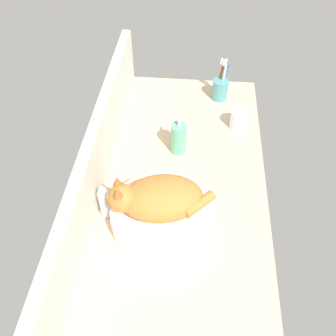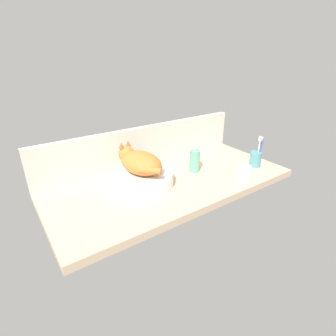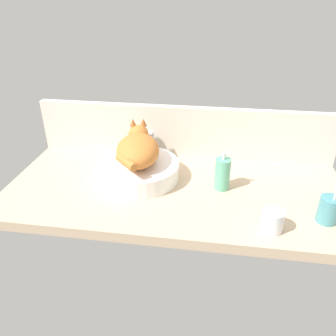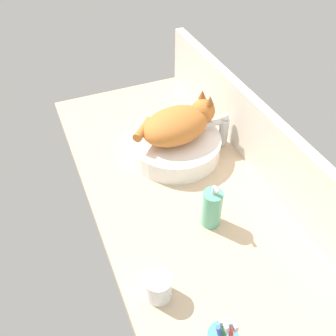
{
  "view_description": "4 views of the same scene",
  "coord_description": "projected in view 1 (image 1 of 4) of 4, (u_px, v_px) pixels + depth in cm",
  "views": [
    {
      "loc": [
        -85.45,
        -3.13,
        101.9
      ],
      "look_at": [
        -2.29,
        4.28,
        11.67
      ],
      "focal_mm": 40.0,
      "sensor_mm": 36.0,
      "label": 1
    },
    {
      "loc": [
        -74.66,
        -103.87,
        66.7
      ],
      "look_at": [
        -5.56,
        -4.67,
        10.69
      ],
      "focal_mm": 28.0,
      "sensor_mm": 36.0,
      "label": 2
    },
    {
      "loc": [
        13.25,
        -109.0,
        69.4
      ],
      "look_at": [
        -2.88,
        -0.19,
        8.52
      ],
      "focal_mm": 35.0,
      "sensor_mm": 36.0,
      "label": 3
    },
    {
      "loc": [
        79.78,
        -37.82,
        90.8
      ],
      "look_at": [
        -0.64,
        -4.26,
        8.85
      ],
      "focal_mm": 40.0,
      "sensor_mm": 36.0,
      "label": 4
    }
  ],
  "objects": [
    {
      "name": "faucet",
      "position": [
        108.0,
        201.0,
        1.19
      ],
      "size": [
        3.71,
        11.86,
        13.6
      ],
      "color": "silver",
      "rests_on": "ground_plane"
    },
    {
      "name": "cat",
      "position": [
        158.0,
        198.0,
        1.13
      ],
      "size": [
        21.5,
        32.21,
        14.0
      ],
      "color": "#CC7533",
      "rests_on": "sink_basin"
    },
    {
      "name": "sink_basin",
      "position": [
        163.0,
        216.0,
        1.2
      ],
      "size": [
        32.96,
        32.96,
        7.2
      ],
      "primitive_type": "cylinder",
      "color": "white",
      "rests_on": "ground_plane"
    },
    {
      "name": "toothbrush_cup",
      "position": [
        220.0,
        88.0,
        1.64
      ],
      "size": [
        6.83,
        6.83,
        18.71
      ],
      "color": "teal",
      "rests_on": "ground_plane"
    },
    {
      "name": "backsplash_panel",
      "position": [
        97.0,
        158.0,
        1.26
      ],
      "size": [
        133.14,
        3.6,
        23.64
      ],
      "primitive_type": "cube",
      "color": "silver",
      "rests_on": "ground_plane"
    },
    {
      "name": "soap_dispenser",
      "position": [
        179.0,
        138.0,
        1.4
      ],
      "size": [
        6.03,
        6.03,
        16.04
      ],
      "color": "#60B793",
      "rests_on": "ground_plane"
    },
    {
      "name": "ground_plane",
      "position": [
        180.0,
        190.0,
        1.34
      ],
      "size": [
        133.14,
        60.59,
        4.0
      ],
      "primitive_type": "cube",
      "color": "#D1B28E"
    },
    {
      "name": "water_glass",
      "position": [
        239.0,
        121.0,
        1.52
      ],
      "size": [
        7.05,
        7.05,
        7.55
      ],
      "color": "white",
      "rests_on": "ground_plane"
    }
  ]
}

